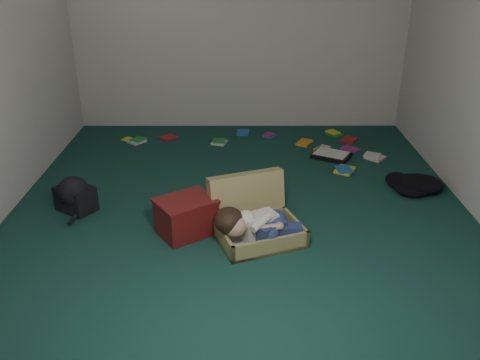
{
  "coord_description": "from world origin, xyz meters",
  "views": [
    {
      "loc": [
        -0.01,
        -3.94,
        2.12
      ],
      "look_at": [
        0.0,
        -0.15,
        0.35
      ],
      "focal_mm": 38.0,
      "sensor_mm": 36.0,
      "label": 1
    }
  ],
  "objects": [
    {
      "name": "floor",
      "position": [
        0.0,
        0.0,
        0.0
      ],
      "size": [
        4.5,
        4.5,
        0.0
      ],
      "primitive_type": "plane",
      "color": "#153C34",
      "rests_on": "ground"
    },
    {
      "name": "wall_front",
      "position": [
        0.0,
        -2.25,
        1.3
      ],
      "size": [
        4.5,
        0.0,
        4.5
      ],
      "primitive_type": "plane",
      "rotation": [
        -1.57,
        0.0,
        0.0
      ],
      "color": "silver",
      "rests_on": "ground"
    },
    {
      "name": "clothing_pile",
      "position": [
        1.6,
        0.38,
        0.07
      ],
      "size": [
        0.46,
        0.4,
        0.14
      ],
      "primitive_type": null,
      "rotation": [
        0.0,
        0.0,
        0.12
      ],
      "color": "black",
      "rests_on": "floor"
    },
    {
      "name": "book_scatter",
      "position": [
        0.37,
        1.58,
        0.01
      ],
      "size": [
        2.96,
        1.37,
        0.02
      ],
      "color": "yellow",
      "rests_on": "floor"
    },
    {
      "name": "person",
      "position": [
        0.13,
        -0.59,
        0.18
      ],
      "size": [
        0.7,
        0.36,
        0.29
      ],
      "rotation": [
        0.0,
        0.0,
        0.36
      ],
      "color": "white",
      "rests_on": "suitcase"
    },
    {
      "name": "maroon_bin",
      "position": [
        -0.43,
        -0.41,
        0.15
      ],
      "size": [
        0.56,
        0.53,
        0.3
      ],
      "rotation": [
        0.0,
        0.0,
        0.6
      ],
      "color": "maroon",
      "rests_on": "floor"
    },
    {
      "name": "suitcase",
      "position": [
        0.11,
        -0.42,
        0.14
      ],
      "size": [
        0.8,
        0.79,
        0.46
      ],
      "rotation": [
        0.0,
        0.0,
        0.36
      ],
      "color": "#9E9257",
      "rests_on": "floor"
    },
    {
      "name": "backpack",
      "position": [
        -1.43,
        -0.01,
        0.12
      ],
      "size": [
        0.51,
        0.49,
        0.24
      ],
      "primitive_type": null,
      "rotation": [
        0.0,
        0.0,
        -0.58
      ],
      "color": "black",
      "rests_on": "floor"
    },
    {
      "name": "wall_back",
      "position": [
        0.0,
        2.25,
        1.3
      ],
      "size": [
        4.5,
        0.0,
        4.5
      ],
      "primitive_type": "plane",
      "rotation": [
        1.57,
        0.0,
        0.0
      ],
      "color": "silver",
      "rests_on": "ground"
    },
    {
      "name": "paper_tray",
      "position": [
        1.0,
        1.19,
        0.03
      ],
      "size": [
        0.47,
        0.44,
        0.05
      ],
      "rotation": [
        0.0,
        0.0,
        -0.51
      ],
      "color": "black",
      "rests_on": "floor"
    }
  ]
}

